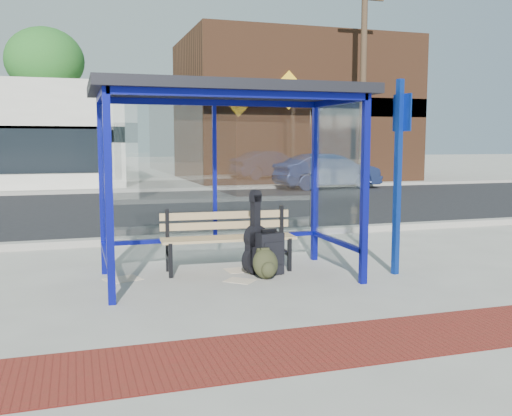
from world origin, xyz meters
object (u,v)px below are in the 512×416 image
object	(u,v)px
guitar_bag	(255,245)
suitcase	(269,254)
backpack	(266,264)
bench	(228,235)
fire_hydrant	(376,175)
parked_car	(328,171)

from	to	relation	value
guitar_bag	suitcase	distance (m)	0.21
guitar_bag	backpack	xyz separation A→B (m)	(0.04, -0.30, -0.20)
bench	fire_hydrant	bearing A→B (deg)	57.27
backpack	bench	bearing A→B (deg)	116.75
backpack	fire_hydrant	world-z (taller)	fire_hydrant
backpack	guitar_bag	bearing A→B (deg)	97.15
suitcase	fire_hydrant	distance (m)	16.82
backpack	parked_car	world-z (taller)	parked_car
guitar_bag	parked_car	distance (m)	13.97
suitcase	backpack	distance (m)	0.26
guitar_bag	parked_car	world-z (taller)	parked_car
suitcase	parked_car	distance (m)	13.98
guitar_bag	suitcase	bearing A→B (deg)	-51.68
backpack	parked_car	xyz separation A→B (m)	(6.64, 12.56, 0.46)
suitcase	backpack	world-z (taller)	suitcase
bench	fire_hydrant	size ratio (longest dim) A/B	2.78
guitar_bag	backpack	world-z (taller)	guitar_bag
suitcase	backpack	xyz separation A→B (m)	(-0.11, -0.21, -0.09)
suitcase	parked_car	size ratio (longest dim) A/B	0.15
bench	parked_car	distance (m)	13.83
backpack	parked_car	bearing A→B (deg)	60.95
backpack	fire_hydrant	distance (m)	17.05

